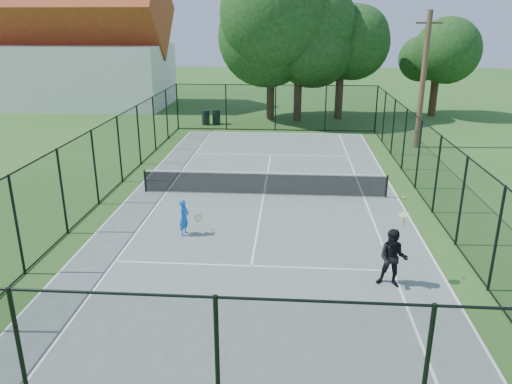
# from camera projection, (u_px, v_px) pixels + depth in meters

# --- Properties ---
(ground) EXTENTS (120.00, 120.00, 0.00)m
(ground) POSITION_uv_depth(u_px,v_px,m) (264.00, 196.00, 20.76)
(ground) COLOR #2A571E
(tennis_court) EXTENTS (11.00, 24.00, 0.06)m
(tennis_court) POSITION_uv_depth(u_px,v_px,m) (264.00, 195.00, 20.75)
(tennis_court) COLOR slate
(tennis_court) RESTS_ON ground
(tennis_net) EXTENTS (10.08, 0.08, 0.95)m
(tennis_net) POSITION_uv_depth(u_px,v_px,m) (264.00, 183.00, 20.57)
(tennis_net) COLOR black
(tennis_net) RESTS_ON tennis_court
(fence) EXTENTS (13.10, 26.10, 3.00)m
(fence) POSITION_uv_depth(u_px,v_px,m) (264.00, 161.00, 20.27)
(fence) COLOR black
(fence) RESTS_ON ground
(tree_near_left) EXTENTS (8.20, 8.20, 10.69)m
(tree_near_left) POSITION_uv_depth(u_px,v_px,m) (271.00, 25.00, 34.65)
(tree_near_left) COLOR #332114
(tree_near_left) RESTS_ON ground
(tree_near_mid) EXTENTS (6.24, 6.24, 8.16)m
(tree_near_mid) POSITION_uv_depth(u_px,v_px,m) (299.00, 49.00, 34.58)
(tree_near_mid) COLOR #332114
(tree_near_mid) RESTS_ON ground
(tree_near_right) EXTENTS (5.66, 5.66, 7.81)m
(tree_near_right) POSITION_uv_depth(u_px,v_px,m) (341.00, 49.00, 35.41)
(tree_near_right) COLOR #332114
(tree_near_right) RESTS_ON ground
(tree_far_right) EXTENTS (4.89, 4.89, 6.47)m
(tree_far_right) POSITION_uv_depth(u_px,v_px,m) (437.00, 62.00, 36.80)
(tree_far_right) COLOR #332114
(tree_far_right) RESTS_ON ground
(building) EXTENTS (15.30, 8.15, 11.87)m
(building) POSITION_uv_depth(u_px,v_px,m) (74.00, 45.00, 41.04)
(building) COLOR silver
(building) RESTS_ON ground
(trash_bin_left) EXTENTS (0.58, 0.58, 1.01)m
(trash_bin_left) POSITION_uv_depth(u_px,v_px,m) (206.00, 117.00, 34.63)
(trash_bin_left) COLOR black
(trash_bin_left) RESTS_ON ground
(trash_bin_right) EXTENTS (0.58, 0.58, 1.01)m
(trash_bin_right) POSITION_uv_depth(u_px,v_px,m) (216.00, 117.00, 34.84)
(trash_bin_right) COLOR black
(trash_bin_right) RESTS_ON ground
(utility_pole) EXTENTS (1.40, 0.30, 7.45)m
(utility_pole) POSITION_uv_depth(u_px,v_px,m) (423.00, 80.00, 27.44)
(utility_pole) COLOR #4C3823
(utility_pole) RESTS_ON ground
(player_blue) EXTENTS (0.79, 0.52, 1.25)m
(player_blue) POSITION_uv_depth(u_px,v_px,m) (184.00, 217.00, 16.69)
(player_blue) COLOR blue
(player_blue) RESTS_ON tennis_court
(player_black) EXTENTS (0.94, 1.04, 2.39)m
(player_black) POSITION_uv_depth(u_px,v_px,m) (393.00, 258.00, 13.37)
(player_black) COLOR black
(player_black) RESTS_ON tennis_court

